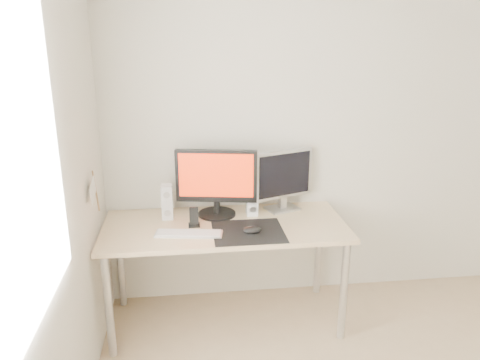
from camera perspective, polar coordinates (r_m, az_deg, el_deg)
wall_back at (r=3.49m, az=12.94°, el=5.71°), size 3.50×0.00×3.50m
wall_left at (r=1.72m, az=-26.03°, el=-8.03°), size 0.00×3.50×3.50m
window_pane at (r=1.63m, az=-26.79°, el=-0.04°), size 0.00×1.30×1.30m
mousepad at (r=2.99m, az=1.01°, el=-6.31°), size 0.45×0.40×0.00m
mouse at (r=2.95m, az=1.48°, el=-6.10°), size 0.12×0.07×0.04m
desk at (r=3.13m, az=-1.84°, el=-6.73°), size 1.60×0.70×0.73m
main_monitor at (r=3.16m, az=-2.90°, el=-0.06°), size 0.55×0.30×0.47m
second_monitor at (r=3.29m, az=5.28°, el=0.32°), size 0.43×0.23×0.43m
speaker_left at (r=3.19m, az=-8.87°, el=-2.67°), size 0.07×0.09×0.24m
speaker_right at (r=3.22m, az=1.48°, el=-2.28°), size 0.07×0.09×0.24m
keyboard at (r=2.96m, az=-6.26°, el=-6.50°), size 0.43×0.18×0.02m
phone_dock at (r=3.07m, az=-5.63°, el=-4.94°), size 0.07×0.06×0.13m
pennant at (r=2.90m, az=-17.38°, el=-1.21°), size 0.01×0.23×0.29m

